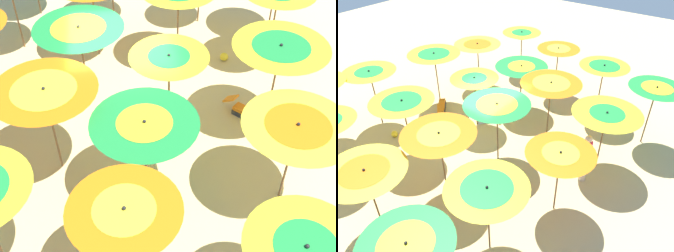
# 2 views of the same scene
# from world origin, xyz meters

# --- Properties ---
(ground) EXTENTS (41.37, 41.37, 0.04)m
(ground) POSITION_xyz_m (0.00, 0.00, -0.02)
(ground) COLOR #D1B57F
(beach_umbrella_0) EXTENTS (2.04, 2.04, 2.31)m
(beach_umbrella_0) POSITION_xyz_m (-2.65, 5.61, 2.04)
(beach_umbrella_0) COLOR brown
(beach_umbrella_0) RESTS_ON ground
(beach_umbrella_1) EXTENTS (2.08, 2.08, 2.39)m
(beach_umbrella_1) POSITION_xyz_m (-3.05, 3.52, 2.13)
(beach_umbrella_1) COLOR brown
(beach_umbrella_1) RESTS_ON ground
(beach_umbrella_2) EXTENTS (1.97, 1.97, 2.31)m
(beach_umbrella_2) POSITION_xyz_m (-3.80, 1.27, 2.07)
(beach_umbrella_2) COLOR brown
(beach_umbrella_2) RESTS_ON ground
(beach_umbrella_3) EXTENTS (2.27, 2.27, 2.33)m
(beach_umbrella_3) POSITION_xyz_m (-4.06, -1.33, 2.11)
(beach_umbrella_3) COLOR brown
(beach_umbrella_3) RESTS_ON ground
(beach_umbrella_4) EXTENTS (1.98, 1.98, 2.48)m
(beach_umbrella_4) POSITION_xyz_m (-4.92, -3.71, 2.25)
(beach_umbrella_4) COLOR brown
(beach_umbrella_4) RESTS_ON ground
(beach_umbrella_5) EXTENTS (2.22, 2.22, 2.27)m
(beach_umbrella_5) POSITION_xyz_m (-0.07, 4.84, 2.03)
(beach_umbrella_5) COLOR brown
(beach_umbrella_5) RESTS_ON ground
(beach_umbrella_6) EXTENTS (2.22, 2.22, 2.46)m
(beach_umbrella_6) POSITION_xyz_m (-0.65, 2.76, 2.25)
(beach_umbrella_6) COLOR brown
(beach_umbrella_6) RESTS_ON ground
(beach_umbrella_7) EXTENTS (2.27, 2.27, 2.44)m
(beach_umbrella_7) POSITION_xyz_m (-1.00, 0.48, 2.19)
(beach_umbrella_7) COLOR brown
(beach_umbrella_7) RESTS_ON ground
(beach_umbrella_8) EXTENTS (2.27, 2.27, 2.45)m
(beach_umbrella_8) POSITION_xyz_m (-1.70, -1.84, 2.23)
(beach_umbrella_8) COLOR brown
(beach_umbrella_8) RESTS_ON ground
(beach_umbrella_9) EXTENTS (2.00, 2.00, 2.48)m
(beach_umbrella_9) POSITION_xyz_m (-2.71, -4.32, 2.27)
(beach_umbrella_9) COLOR brown
(beach_umbrella_9) RESTS_ON ground
(beach_umbrella_11) EXTENTS (2.19, 2.19, 2.39)m
(beach_umbrella_11) POSITION_xyz_m (1.75, 2.15, 2.12)
(beach_umbrella_11) COLOR brown
(beach_umbrella_11) RESTS_ON ground
(beach_umbrella_12) EXTENTS (1.90, 1.90, 2.26)m
(beach_umbrella_12) POSITION_xyz_m (1.07, -0.76, 1.99)
(beach_umbrella_12) COLOR brown
(beach_umbrella_12) RESTS_ON ground
(beach_umbrella_13) EXTENTS (2.23, 2.23, 2.19)m
(beach_umbrella_13) POSITION_xyz_m (0.27, -2.85, 1.96)
(beach_umbrella_13) COLOR brown
(beach_umbrella_13) RESTS_ON ground
(beach_umbrella_14) EXTENTS (1.92, 1.92, 2.39)m
(beach_umbrella_14) POSITION_xyz_m (-0.27, -5.02, 2.17)
(beach_umbrella_14) COLOR brown
(beach_umbrella_14) RESTS_ON ground
(beach_umbrella_16) EXTENTS (2.07, 2.07, 2.46)m
(beach_umbrella_16) POSITION_xyz_m (4.45, 1.54, 2.22)
(beach_umbrella_16) COLOR brown
(beach_umbrella_16) RESTS_ON ground
(beach_umbrella_17) EXTENTS (2.27, 2.27, 2.51)m
(beach_umbrella_17) POSITION_xyz_m (3.62, -1.09, 2.27)
(beach_umbrella_17) COLOR brown
(beach_umbrella_17) RESTS_ON ground
(beach_umbrella_18) EXTENTS (2.22, 2.22, 2.29)m
(beach_umbrella_18) POSITION_xyz_m (3.21, -3.45, 2.07)
(beach_umbrella_18) COLOR brown
(beach_umbrella_18) RESTS_ON ground
(beach_umbrella_19) EXTENTS (1.98, 1.98, 2.29)m
(beach_umbrella_19) POSITION_xyz_m (2.42, -6.02, 2.03)
(beach_umbrella_19) COLOR brown
(beach_umbrella_19) RESTS_ON ground
(lounger_0) EXTENTS (0.96, 1.11, 0.67)m
(lounger_0) POSITION_xyz_m (0.83, -1.28, 0.21)
(lounger_0) COLOR silver
(lounger_0) RESTS_ON ground
(lounger_1) EXTENTS (0.88, 1.07, 0.58)m
(lounger_1) POSITION_xyz_m (-3.16, -4.99, 0.20)
(lounger_1) COLOR #333338
(lounger_1) RESTS_ON ground
(lounger_2) EXTENTS (1.03, 1.10, 0.49)m
(lounger_2) POSITION_xyz_m (3.16, -0.74, 0.19)
(lounger_2) COLOR #333338
(lounger_2) RESTS_ON ground
(beachgoer_0) EXTENTS (0.30, 0.30, 1.85)m
(beachgoer_0) POSITION_xyz_m (-3.94, -0.40, 0.98)
(beachgoer_0) COLOR beige
(beachgoer_0) RESTS_ON ground
(beach_ball) EXTENTS (0.26, 0.26, 0.26)m
(beach_ball) POSITION_xyz_m (3.18, 1.87, 0.13)
(beach_ball) COLOR yellow
(beach_ball) RESTS_ON ground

